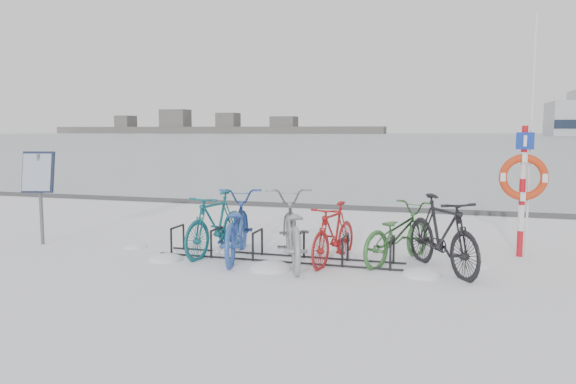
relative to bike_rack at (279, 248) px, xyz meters
name	(u,v)px	position (x,y,z in m)	size (l,w,h in m)	color
ground	(279,259)	(0.00, 0.00, -0.18)	(900.00, 900.00, 0.00)	white
ice_sheet	(447,137)	(0.00, 155.00, -0.17)	(400.00, 298.00, 0.02)	#A8B5BE
quay_edge	(347,208)	(0.00, 5.90, -0.13)	(400.00, 0.25, 0.10)	#3F3F42
bike_rack	(279,248)	(0.00, 0.00, 0.00)	(4.00, 0.48, 0.46)	black
info_board	(39,178)	(-4.48, -0.11, 1.04)	(0.60, 0.35, 1.69)	#595B5E
lifebuoy_station	(524,178)	(3.73, 1.28, 1.13)	(0.75, 0.22, 3.89)	red
shoreline	(207,128)	(-122.02, 260.00, 2.61)	(180.00, 12.00, 9.50)	#4C4C4C
bike_0	(216,222)	(-1.13, 0.10, 0.36)	(0.51, 1.80, 1.08)	#135B63
bike_1	(236,224)	(-0.72, -0.04, 0.37)	(0.73, 2.11, 1.10)	#2B4EA2
bike_2	(291,226)	(0.25, -0.14, 0.39)	(0.76, 2.19, 1.15)	gray
bike_3	(334,232)	(0.89, 0.04, 0.31)	(0.46, 1.63, 0.98)	#A1191A
bike_4	(397,231)	(1.83, 0.40, 0.30)	(0.64, 1.84, 0.96)	#32652F
bike_5	(442,232)	(2.52, 0.03, 0.39)	(0.54, 1.92, 1.15)	black
snow_drifts	(290,262)	(0.23, -0.13, -0.18)	(6.13, 1.85, 0.23)	white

